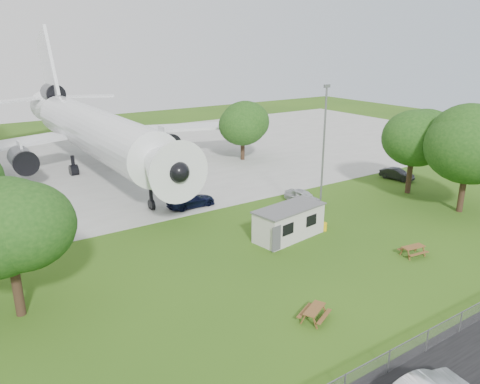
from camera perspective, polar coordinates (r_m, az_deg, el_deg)
ground at (r=32.06m, az=6.44°, el=-10.87°), size 160.00×160.00×0.00m
concrete_apron at (r=63.88m, az=-16.11°, el=3.30°), size 120.00×46.00×0.03m
airliner at (r=60.23m, az=-17.70°, el=7.43°), size 46.36×47.73×17.69m
site_cabin at (r=38.38m, az=5.99°, el=-3.68°), size 6.91×3.56×2.62m
picnic_west at (r=28.39m, az=9.00°, el=-15.13°), size 2.27×2.12×0.76m
picnic_east at (r=37.79m, az=20.26°, el=-7.28°), size 2.01×1.75×0.76m
fence at (r=26.76m, az=20.37°, el=-18.46°), size 58.00×0.04×1.30m
lamp_mast at (r=39.39m, az=10.06°, el=3.87°), size 0.16×0.16×12.00m
tree_west_small at (r=29.11m, az=-26.43°, el=-4.44°), size 7.50×7.50×9.00m
tree_east_front at (r=47.31m, az=26.19°, el=5.37°), size 8.19×8.19×10.69m
tree_east_back at (r=51.46m, az=20.40°, el=6.05°), size 6.75×6.75×9.16m
tree_far_apron at (r=62.74m, az=0.33°, el=8.27°), size 6.58×6.58×8.15m
car_ne_hatch at (r=46.57m, az=7.68°, el=-0.62°), size 2.02×4.20×1.38m
car_ne_sedan at (r=57.28m, az=18.58°, el=2.07°), size 2.04×4.08×1.29m
car_apron_van at (r=45.51m, az=-5.99°, el=-1.00°), size 4.82×2.06×1.39m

